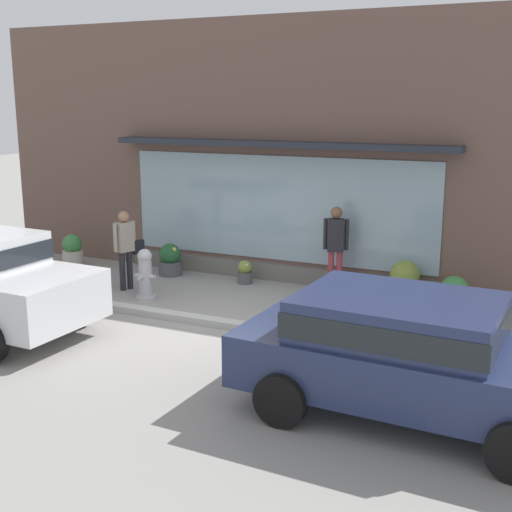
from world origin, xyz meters
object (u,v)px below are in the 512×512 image
at_px(potted_plant_window_left, 73,250).
at_px(pedestrian_passerby, 336,243).
at_px(fire_hydrant, 145,274).
at_px(pedestrian_with_handbag, 126,244).
at_px(potted_plant_doorstep, 245,272).
at_px(potted_plant_corner_tall, 405,279).
at_px(potted_plant_by_entrance, 170,260).
at_px(potted_plant_low_front, 454,293).
at_px(parked_car_navy, 408,349).

bearing_deg(potted_plant_window_left, pedestrian_passerby, 3.28).
height_order(pedestrian_passerby, potted_plant_window_left, pedestrian_passerby).
relative_size(fire_hydrant, pedestrian_with_handbag, 0.61).
bearing_deg(potted_plant_doorstep, potted_plant_corner_tall, 3.31).
height_order(potted_plant_by_entrance, potted_plant_corner_tall, potted_plant_corner_tall).
relative_size(pedestrian_with_handbag, potted_plant_low_front, 2.52).
bearing_deg(potted_plant_low_front, pedestrian_with_handbag, -167.57).
height_order(pedestrian_with_handbag, potted_plant_low_front, pedestrian_with_handbag).
height_order(parked_car_navy, potted_plant_corner_tall, parked_car_navy).
distance_m(fire_hydrant, potted_plant_by_entrance, 1.86).
bearing_deg(potted_plant_low_front, potted_plant_window_left, -178.50).
xyz_separation_m(fire_hydrant, potted_plant_by_entrance, (-0.55, 1.77, -0.16)).
height_order(pedestrian_with_handbag, potted_plant_window_left, pedestrian_with_handbag).
relative_size(pedestrian_with_handbag, potted_plant_window_left, 2.19).
relative_size(parked_car_navy, potted_plant_low_front, 6.80).
distance_m(fire_hydrant, potted_plant_corner_tall, 4.96).
xyz_separation_m(potted_plant_window_left, potted_plant_low_front, (8.55, 0.22, -0.05)).
distance_m(parked_car_navy, potted_plant_doorstep, 6.48).
relative_size(fire_hydrant, potted_plant_window_left, 1.34).
bearing_deg(potted_plant_corner_tall, potted_plant_doorstep, -176.69).
bearing_deg(fire_hydrant, pedestrian_passerby, 31.09).
relative_size(potted_plant_window_left, potted_plant_doorstep, 1.49).
distance_m(pedestrian_passerby, potted_plant_window_left, 6.27).
relative_size(parked_car_navy, potted_plant_corner_tall, 5.58).
xyz_separation_m(pedestrian_with_handbag, potted_plant_window_left, (-2.33, 1.15, -0.57)).
height_order(potted_plant_by_entrance, potted_plant_doorstep, potted_plant_by_entrance).
xyz_separation_m(pedestrian_passerby, potted_plant_doorstep, (-1.94, -0.09, -0.79)).
distance_m(potted_plant_by_entrance, potted_plant_corner_tall, 5.09).
bearing_deg(pedestrian_with_handbag, potted_plant_corner_tall, -53.17).
distance_m(potted_plant_low_front, potted_plant_doorstep, 4.26).
xyz_separation_m(potted_plant_low_front, potted_plant_doorstep, (-4.26, 0.04, -0.07)).
bearing_deg(potted_plant_corner_tall, fire_hydrant, -156.05).
relative_size(fire_hydrant, pedestrian_passerby, 0.57).
xyz_separation_m(fire_hydrant, pedestrian_passerby, (3.17, 1.91, 0.53)).
relative_size(pedestrian_with_handbag, pedestrian_passerby, 0.92).
xyz_separation_m(potted_plant_window_left, potted_plant_corner_tall, (7.58, 0.46, 0.06)).
relative_size(potted_plant_by_entrance, potted_plant_corner_tall, 0.90).
bearing_deg(potted_plant_doorstep, pedestrian_passerby, 2.68).
distance_m(potted_plant_doorstep, potted_plant_corner_tall, 3.31).
distance_m(potted_plant_low_front, potted_plant_corner_tall, 1.00).
relative_size(pedestrian_with_handbag, potted_plant_corner_tall, 2.07).
relative_size(pedestrian_passerby, potted_plant_corner_tall, 2.24).
distance_m(pedestrian_with_handbag, potted_plant_by_entrance, 1.49).
relative_size(fire_hydrant, potted_plant_low_front, 1.55).
distance_m(fire_hydrant, potted_plant_low_front, 5.78).
height_order(potted_plant_window_left, potted_plant_doorstep, potted_plant_window_left).
bearing_deg(fire_hydrant, parked_car_navy, -26.78).
bearing_deg(potted_plant_low_front, pedestrian_passerby, 176.74).
height_order(pedestrian_with_handbag, potted_plant_doorstep, pedestrian_with_handbag).
distance_m(pedestrian_passerby, potted_plant_corner_tall, 1.49).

